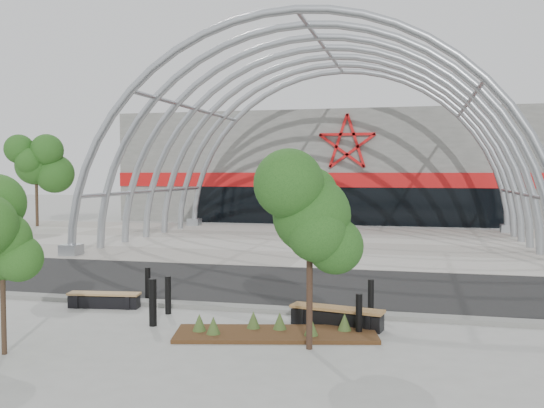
{
  "coord_description": "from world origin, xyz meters",
  "views": [
    {
      "loc": [
        4.7,
        -15.51,
        3.67
      ],
      "look_at": [
        0.0,
        4.0,
        2.6
      ],
      "focal_mm": 40.0,
      "sensor_mm": 36.0,
      "label": 1
    }
  ],
  "objects_px": {
    "street_tree_0": "(2,237)",
    "bench_1": "(337,317)",
    "bollard_2": "(153,302)",
    "bench_0": "(104,300)",
    "street_tree_1": "(310,216)"
  },
  "relations": [
    {
      "from": "bench_0",
      "to": "bollard_2",
      "type": "distance_m",
      "value": 2.6
    },
    {
      "from": "street_tree_0",
      "to": "bench_1",
      "type": "distance_m",
      "value": 7.56
    },
    {
      "from": "street_tree_0",
      "to": "street_tree_1",
      "type": "bearing_deg",
      "value": 16.81
    },
    {
      "from": "street_tree_0",
      "to": "bollard_2",
      "type": "height_order",
      "value": "street_tree_0"
    },
    {
      "from": "bollard_2",
      "to": "street_tree_0",
      "type": "bearing_deg",
      "value": -125.29
    },
    {
      "from": "street_tree_0",
      "to": "bench_1",
      "type": "bearing_deg",
      "value": 30.64
    },
    {
      "from": "street_tree_0",
      "to": "street_tree_1",
      "type": "distance_m",
      "value": 6.19
    },
    {
      "from": "street_tree_1",
      "to": "bollard_2",
      "type": "bearing_deg",
      "value": 165.99
    },
    {
      "from": "street_tree_1",
      "to": "bench_1",
      "type": "distance_m",
      "value": 3.19
    },
    {
      "from": "street_tree_0",
      "to": "street_tree_1",
      "type": "relative_size",
      "value": 0.86
    },
    {
      "from": "bench_1",
      "to": "bollard_2",
      "type": "bearing_deg",
      "value": -167.84
    },
    {
      "from": "street_tree_1",
      "to": "bench_1",
      "type": "bearing_deg",
      "value": 80.47
    },
    {
      "from": "bench_0",
      "to": "bench_1",
      "type": "bearing_deg",
      "value": -5.07
    },
    {
      "from": "bench_0",
      "to": "bench_1",
      "type": "relative_size",
      "value": 0.87
    },
    {
      "from": "bench_0",
      "to": "bench_1",
      "type": "distance_m",
      "value": 6.41
    }
  ]
}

